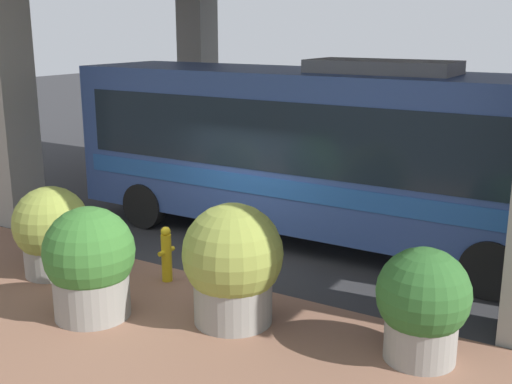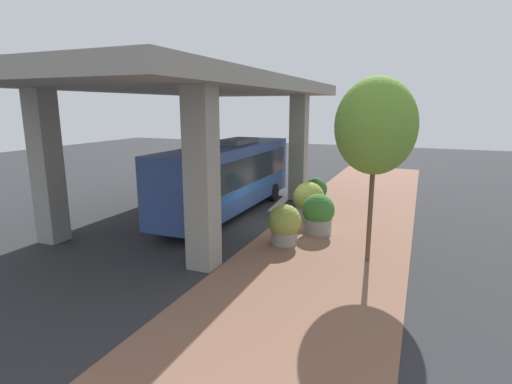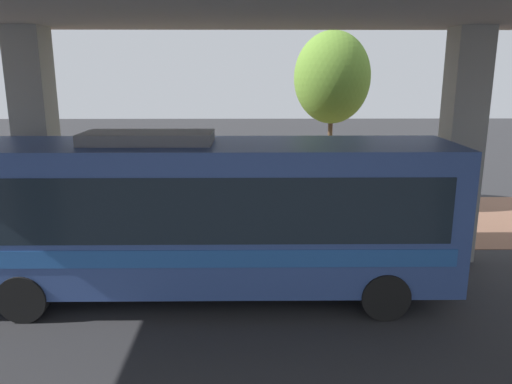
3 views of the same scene
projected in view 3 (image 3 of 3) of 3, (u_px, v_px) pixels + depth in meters
ground_plane at (251, 251)px, 14.15m from camera, size 80.00×80.00×0.00m
sidewalk_strip at (251, 220)px, 17.06m from camera, size 6.00×40.00×0.02m
overpass at (250, 21)px, 8.88m from camera, size 9.40×18.99×6.64m
bus at (202, 210)px, 10.90m from camera, size 2.62×10.89×3.72m
fire_hydrant at (262, 228)px, 14.54m from camera, size 0.38×0.18×1.00m
planter_front at (201, 208)px, 15.11m from camera, size 1.50×1.50×1.84m
planter_middle at (107, 215)px, 14.78m from camera, size 1.24×1.24×1.57m
planter_back at (264, 201)px, 16.08m from camera, size 1.38×1.38×1.74m
planter_extra at (325, 210)px, 15.24m from camera, size 1.33×1.33×1.62m
street_tree_near at (332, 78)px, 17.53m from camera, size 2.68×2.68×6.35m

